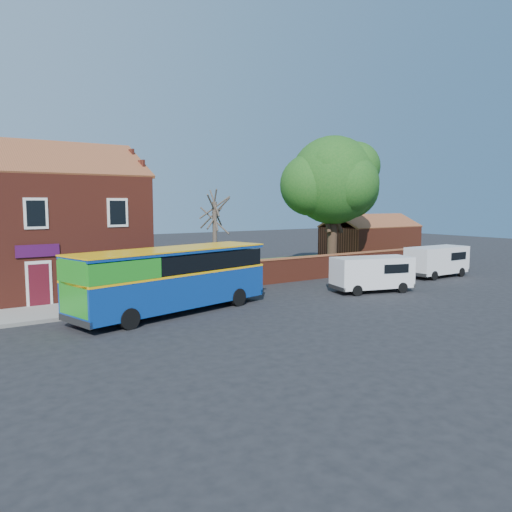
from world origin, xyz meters
TOP-DOWN VIEW (x-y plane):
  - ground at (0.00, 0.00)m, footprint 120.00×120.00m
  - pavement at (-7.00, 5.75)m, footprint 18.00×3.50m
  - kerb at (-7.00, 4.00)m, footprint 18.00×0.15m
  - grass_strip at (13.00, 13.00)m, footprint 26.00×12.00m
  - shop_building at (-7.02, 11.50)m, footprint 12.30×8.13m
  - boundary_wall at (13.00, 7.00)m, footprint 22.00×0.38m
  - outbuilding at (22.00, 13.00)m, footprint 8.20×5.06m
  - bus at (-2.41, 2.66)m, footprint 10.19×4.75m
  - van_near at (9.76, 1.40)m, footprint 4.91×2.99m
  - van_far at (17.95, 2.99)m, footprint 4.78×2.02m
  - large_tree at (14.12, 9.57)m, footprint 8.25×6.53m
  - bare_tree at (3.99, 9.51)m, footprint 2.13×2.53m

SIDE VIEW (x-z plane):
  - ground at x=0.00m, z-range 0.00..0.00m
  - grass_strip at x=13.00m, z-range 0.00..0.04m
  - pavement at x=-7.00m, z-range 0.00..0.12m
  - kerb at x=-7.00m, z-range 0.00..0.14m
  - boundary_wall at x=13.00m, z-range 0.01..1.61m
  - van_near at x=9.76m, z-range 0.12..2.14m
  - van_far at x=17.95m, z-range 0.12..2.22m
  - outbuilding at x=22.00m, z-range -0.48..3.69m
  - bus at x=-2.41m, z-range 0.21..3.22m
  - bare_tree at x=3.99m, z-range 0.07..5.75m
  - shop_building at x=-7.02m, z-range -1.84..8.66m
  - large_tree at x=14.12m, z-range 1.56..11.62m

